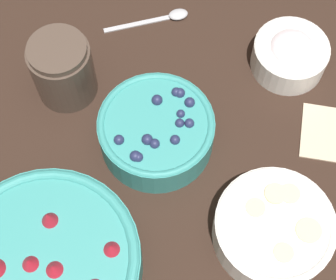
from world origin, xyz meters
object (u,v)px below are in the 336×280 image
object	(u,v)px
bowl_cream	(290,53)
bowl_bananas	(274,228)
bowl_strawberries	(47,263)
bowl_blueberries	(156,130)
jar_chocolate	(63,71)

from	to	relation	value
bowl_cream	bowl_bananas	bearing A→B (deg)	-98.25
bowl_strawberries	bowl_bananas	xyz separation A→B (m)	(0.29, 0.06, -0.00)
bowl_blueberries	bowl_cream	bearing A→B (deg)	35.02
bowl_strawberries	bowl_blueberries	xyz separation A→B (m)	(0.13, 0.19, -0.00)
bowl_strawberries	bowl_bananas	world-z (taller)	bowl_strawberries
bowl_blueberries	bowl_cream	xyz separation A→B (m)	(0.20, 0.14, -0.00)
bowl_blueberries	bowl_cream	size ratio (longest dim) A/B	1.43
bowl_strawberries	jar_chocolate	world-z (taller)	jar_chocolate
bowl_cream	bowl_strawberries	bearing A→B (deg)	-134.95
bowl_strawberries	bowl_bananas	size ratio (longest dim) A/B	1.54
bowl_cream	bowl_blueberries	bearing A→B (deg)	-144.98
bowl_blueberries	jar_chocolate	distance (m)	0.17
bowl_blueberries	bowl_cream	world-z (taller)	bowl_blueberries
bowl_strawberries	bowl_blueberries	size ratio (longest dim) A/B	1.48
jar_chocolate	bowl_cream	bearing A→B (deg)	8.68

